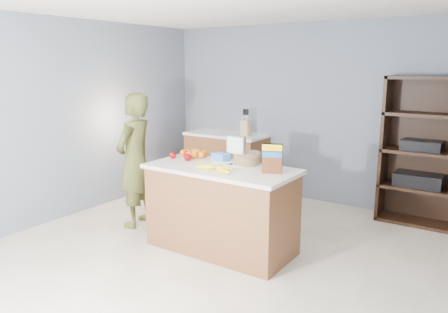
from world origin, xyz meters
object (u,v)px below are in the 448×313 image
Objects in this scene: counter_peninsula at (221,212)px; shelving_unit at (422,154)px; cereal_box at (272,156)px; person at (135,160)px; tv at (236,146)px.

shelving_unit is (1.55, 2.05, 0.45)m from counter_peninsula.
counter_peninsula is at bearing -173.91° from cereal_box.
shelving_unit reaches higher than cereal_box.
person is at bearing 178.65° from counter_peninsula.
tv is at bearing -132.68° from shelving_unit.
counter_peninsula is 5.45× the size of cereal_box.
shelving_unit is at bearing 114.24° from person.
shelving_unit is at bearing 47.32° from tv.
tv is (1.24, 0.30, 0.25)m from person.
tv is at bearing 96.06° from counter_peninsula.
cereal_box is at bearing -116.59° from shelving_unit.
counter_peninsula is 0.87× the size of shelving_unit.
person is 1.30m from tv.
counter_peninsula is 0.86m from cereal_box.
counter_peninsula is 5.53× the size of tv.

